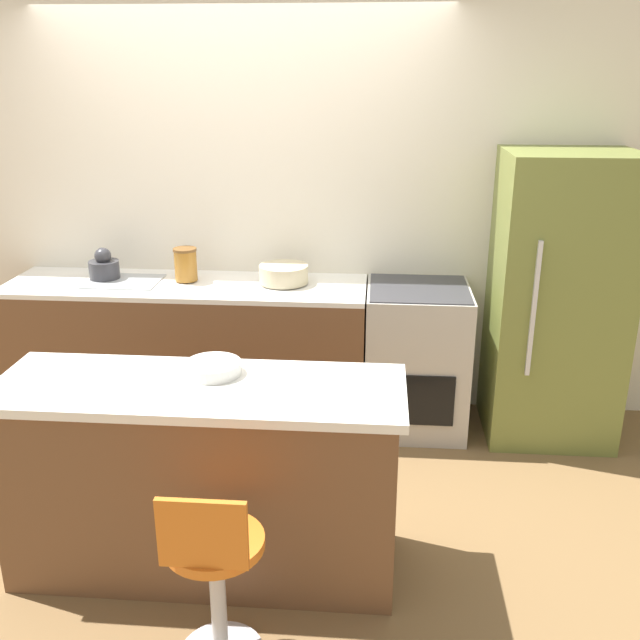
% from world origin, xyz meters
% --- Properties ---
extents(ground_plane, '(14.00, 14.00, 0.00)m').
position_xyz_m(ground_plane, '(0.00, 0.00, 0.00)').
color(ground_plane, brown).
extents(wall_back, '(8.00, 0.06, 2.60)m').
position_xyz_m(wall_back, '(0.00, 0.66, 1.30)').
color(wall_back, silver).
rests_on(wall_back, ground_plane).
extents(back_counter, '(2.21, 0.61, 0.91)m').
position_xyz_m(back_counter, '(-0.33, 0.33, 0.45)').
color(back_counter, brown).
rests_on(back_counter, ground_plane).
extents(kitchen_island, '(1.74, 0.58, 0.90)m').
position_xyz_m(kitchen_island, '(0.10, -1.11, 0.45)').
color(kitchen_island, brown).
rests_on(kitchen_island, ground_plane).
extents(oven_range, '(0.62, 0.62, 0.91)m').
position_xyz_m(oven_range, '(1.09, 0.32, 0.45)').
color(oven_range, '#B7B2A8').
rests_on(oven_range, ground_plane).
extents(refrigerator, '(0.74, 0.66, 1.72)m').
position_xyz_m(refrigerator, '(1.90, 0.31, 0.86)').
color(refrigerator, olive).
rests_on(refrigerator, ground_plane).
extents(stool_chair, '(0.37, 0.37, 0.81)m').
position_xyz_m(stool_chair, '(0.28, -1.69, 0.40)').
color(stool_chair, '#B7B7BC').
rests_on(stool_chair, ground_plane).
extents(kettle, '(0.19, 0.19, 0.19)m').
position_xyz_m(kettle, '(-0.86, 0.37, 0.98)').
color(kettle, '#333338').
rests_on(kettle, back_counter).
extents(mixing_bowl, '(0.30, 0.30, 0.11)m').
position_xyz_m(mixing_bowl, '(0.27, 0.37, 0.96)').
color(mixing_bowl, '#C1B28E').
rests_on(mixing_bowl, back_counter).
extents(canister_jar, '(0.14, 0.14, 0.20)m').
position_xyz_m(canister_jar, '(-0.34, 0.37, 1.01)').
color(canister_jar, '#9E6623').
rests_on(canister_jar, back_counter).
extents(fruit_bowl, '(0.24, 0.24, 0.06)m').
position_xyz_m(fruit_bowl, '(0.14, -1.00, 0.93)').
color(fruit_bowl, white).
rests_on(fruit_bowl, kitchen_island).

